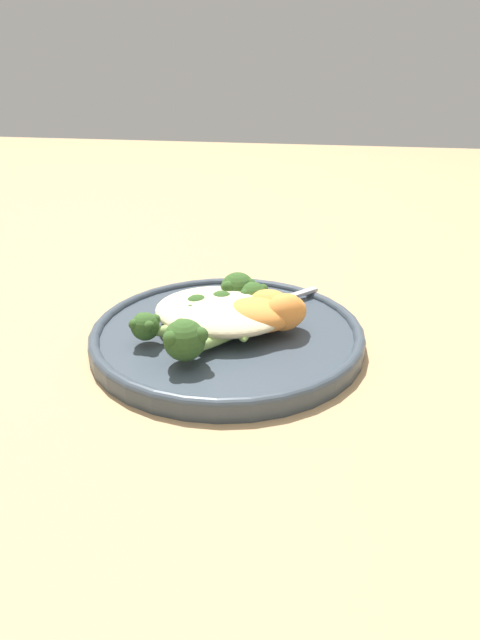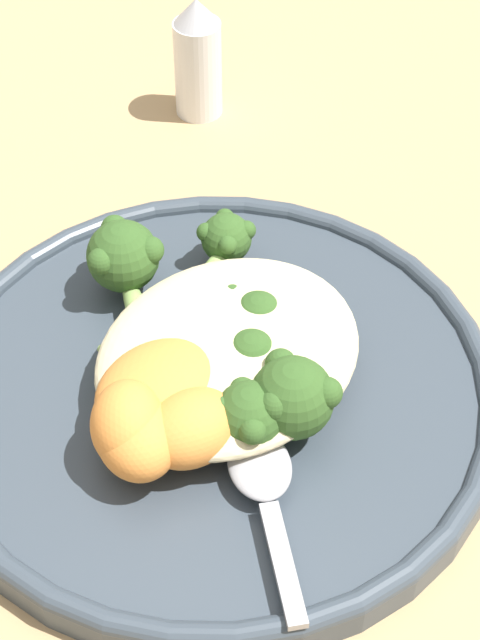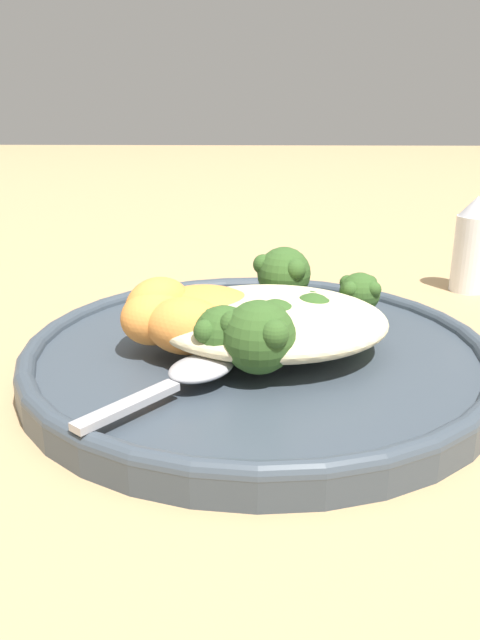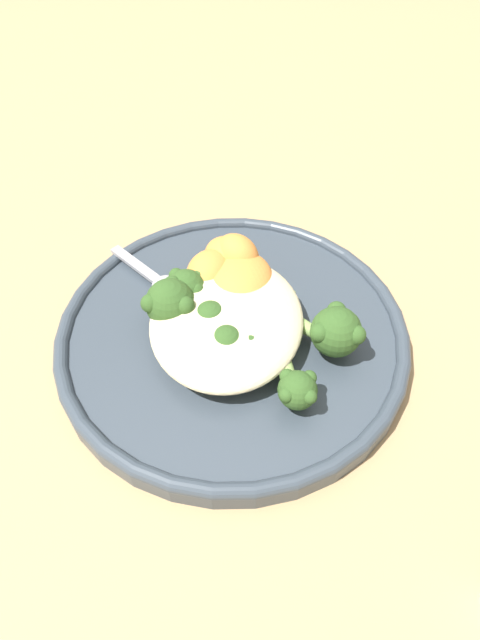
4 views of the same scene
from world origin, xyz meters
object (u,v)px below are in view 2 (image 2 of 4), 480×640
(sweet_potato_chunk_3, at_px, (128,425))
(broccoli_stalk_0, at_px, (240,412))
(broccoli_stalk_2, at_px, (221,362))
(sweet_potato_chunk_2, at_px, (162,389))
(broccoli_stalk_6, at_px, (127,269))
(salt_shaker, at_px, (198,58))
(broccoli_stalk_4, at_px, (220,319))
(sweet_potato_chunk_1, at_px, (137,436))
(quinoa_mound, at_px, (228,352))
(plate, at_px, (214,389))
(broccoli_stalk_5, at_px, (210,272))
(sweet_potato_chunk_0, at_px, (191,428))
(broccoli_stalk_1, at_px, (256,391))
(spoon, at_px, (263,480))
(broccoli_stalk_3, at_px, (227,337))

(sweet_potato_chunk_3, bearing_deg, broccoli_stalk_0, -37.91)
(broccoli_stalk_2, bearing_deg, sweet_potato_chunk_2, -150.96)
(broccoli_stalk_6, relative_size, salt_shaker, 1.23)
(broccoli_stalk_4, xyz_separation_m, sweet_potato_chunk_1, (-0.09, -0.02, 0.01))
(broccoli_stalk_0, xyz_separation_m, sweet_potato_chunk_1, (-0.04, 0.03, 0.00))
(broccoli_stalk_0, bearing_deg, quinoa_mound, 135.23)
(plate, distance_m, broccoli_stalk_5, 0.07)
(sweet_potato_chunk_3, bearing_deg, broccoli_stalk_4, 11.88)
(broccoli_stalk_2, bearing_deg, broccoli_stalk_5, 89.32)
(salt_shaker, bearing_deg, sweet_potato_chunk_0, -138.65)
(broccoli_stalk_6, bearing_deg, salt_shaker, -26.15)
(quinoa_mound, xyz_separation_m, broccoli_stalk_1, (-0.01, -0.03, 0.00))
(broccoli_stalk_4, relative_size, salt_shaker, 0.88)
(plate, bearing_deg, broccoli_stalk_1, -99.82)
(plate, relative_size, sweet_potato_chunk_1, 6.07)
(sweet_potato_chunk_1, xyz_separation_m, sweet_potato_chunk_3, (0.00, 0.01, 0.00))
(sweet_potato_chunk_0, height_order, salt_shaker, salt_shaker)
(plate, bearing_deg, broccoli_stalk_2, -89.15)
(quinoa_mound, bearing_deg, broccoli_stalk_0, -131.56)
(broccoli_stalk_2, distance_m, broccoli_stalk_4, 0.03)
(broccoli_stalk_2, bearing_deg, sweet_potato_chunk_0, -113.00)
(broccoli_stalk_5, xyz_separation_m, spoon, (-0.08, -0.11, -0.01))
(plate, xyz_separation_m, sweet_potato_chunk_2, (-0.03, 0.00, 0.03))
(sweet_potato_chunk_0, bearing_deg, broccoli_stalk_1, -13.88)
(quinoa_mound, height_order, broccoli_stalk_4, quinoa_mound)
(quinoa_mound, distance_m, broccoli_stalk_3, 0.01)
(broccoli_stalk_5, height_order, sweet_potato_chunk_1, sweet_potato_chunk_1)
(broccoli_stalk_5, relative_size, sweet_potato_chunk_2, 1.68)
(broccoli_stalk_4, relative_size, broccoli_stalk_5, 0.64)
(sweet_potato_chunk_2, bearing_deg, sweet_potato_chunk_0, -108.54)
(plate, distance_m, sweet_potato_chunk_2, 0.04)
(plate, xyz_separation_m, quinoa_mound, (0.01, -0.00, 0.02))
(sweet_potato_chunk_2, bearing_deg, quinoa_mound, -10.37)
(plate, height_order, broccoli_stalk_3, broccoli_stalk_3)
(spoon, bearing_deg, broccoli_stalk_6, -161.34)
(sweet_potato_chunk_1, distance_m, salt_shaker, 0.31)
(broccoli_stalk_1, xyz_separation_m, sweet_potato_chunk_0, (-0.04, 0.01, -0.00))
(quinoa_mound, bearing_deg, broccoli_stalk_1, -114.27)
(salt_shaker, bearing_deg, sweet_potato_chunk_1, -143.16)
(broccoli_stalk_2, xyz_separation_m, sweet_potato_chunk_2, (-0.03, 0.01, 0.00))
(broccoli_stalk_1, relative_size, sweet_potato_chunk_3, 2.82)
(broccoli_stalk_3, distance_m, salt_shaker, 0.25)
(sweet_potato_chunk_1, bearing_deg, salt_shaker, 36.84)
(broccoli_stalk_3, height_order, broccoli_stalk_6, broccoli_stalk_6)
(sweet_potato_chunk_3, distance_m, salt_shaker, 0.31)
(broccoli_stalk_0, relative_size, salt_shaker, 0.95)
(broccoli_stalk_5, relative_size, sweet_potato_chunk_1, 2.44)
(quinoa_mound, xyz_separation_m, broccoli_stalk_2, (-0.01, -0.00, -0.00))
(broccoli_stalk_6, height_order, sweet_potato_chunk_3, same)
(plate, height_order, spoon, spoon)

